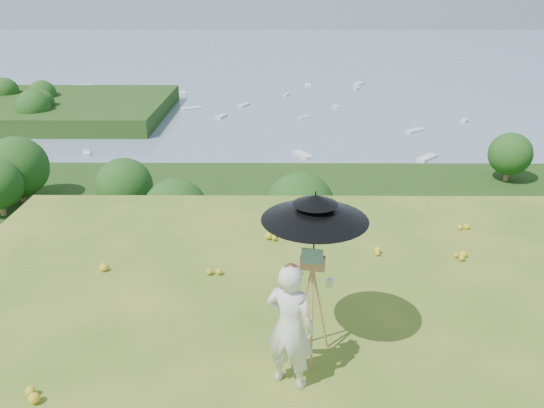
# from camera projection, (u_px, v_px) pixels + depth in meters

# --- Properties ---
(forest_slope) EXTENTS (140.00, 56.00, 22.00)m
(forest_slope) POSITION_uv_depth(u_px,v_px,m) (290.00, 371.00, 49.20)
(forest_slope) COLOR #1C3A10
(forest_slope) RESTS_ON bay_water
(shoreline_tier) EXTENTS (170.00, 28.00, 8.00)m
(shoreline_tier) POSITION_uv_depth(u_px,v_px,m) (284.00, 242.00, 88.75)
(shoreline_tier) COLOR slate
(shoreline_tier) RESTS_ON bay_water
(bay_water) EXTENTS (700.00, 700.00, 0.00)m
(bay_water) POSITION_uv_depth(u_px,v_px,m) (279.00, 72.00, 239.87)
(bay_water) COLOR #7388A4
(bay_water) RESTS_ON ground
(peninsula) EXTENTS (90.00, 60.00, 12.00)m
(peninsula) POSITION_uv_depth(u_px,v_px,m) (32.00, 100.00, 160.11)
(peninsula) COLOR #1C3A10
(peninsula) RESTS_ON bay_water
(slope_trees) EXTENTS (110.00, 50.00, 6.00)m
(slope_trees) POSITION_uv_depth(u_px,v_px,m) (293.00, 236.00, 43.73)
(slope_trees) COLOR #1B4414
(slope_trees) RESTS_ON forest_slope
(harbor_town) EXTENTS (110.00, 22.00, 5.00)m
(harbor_town) POSITION_uv_depth(u_px,v_px,m) (284.00, 207.00, 86.21)
(harbor_town) COLOR silver
(harbor_town) RESTS_ON shoreline_tier
(moored_boats) EXTENTS (140.00, 140.00, 0.70)m
(moored_boats) POSITION_uv_depth(u_px,v_px,m) (240.00, 111.00, 167.08)
(moored_boats) COLOR white
(moored_boats) RESTS_ON bay_water
(painter) EXTENTS (0.71, 0.61, 1.65)m
(painter) POSITION_uv_depth(u_px,v_px,m) (290.00, 326.00, 6.17)
(painter) COLOR white
(painter) RESTS_ON ground
(field_easel) EXTENTS (0.72, 0.72, 1.59)m
(field_easel) POSITION_uv_depth(u_px,v_px,m) (311.00, 303.00, 6.68)
(field_easel) COLOR #A86B46
(field_easel) RESTS_ON ground
(sun_umbrella) EXTENTS (1.47, 1.47, 0.99)m
(sun_umbrella) POSITION_uv_depth(u_px,v_px,m) (314.00, 230.00, 6.31)
(sun_umbrella) COLOR black
(sun_umbrella) RESTS_ON field_easel
(painter_cap) EXTENTS (0.26, 0.28, 0.10)m
(painter_cap) POSITION_uv_depth(u_px,v_px,m) (291.00, 268.00, 5.87)
(painter_cap) COLOR #BD6870
(painter_cap) RESTS_ON painter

